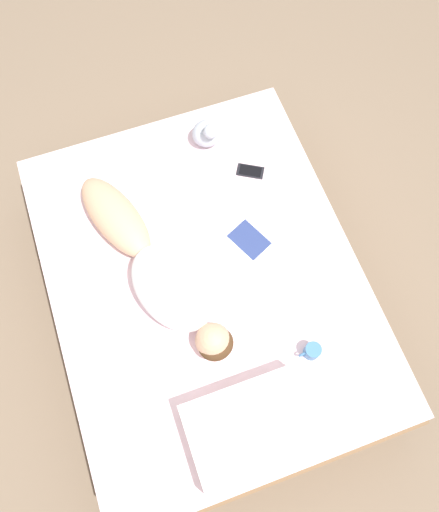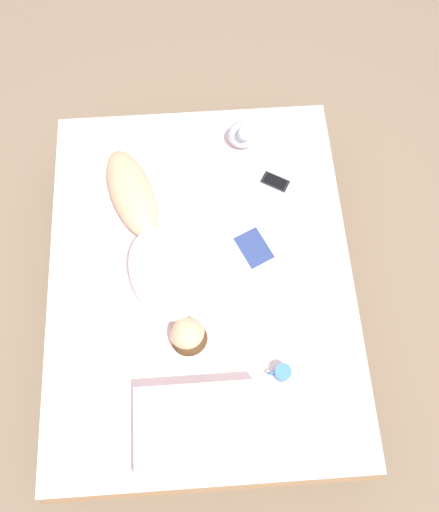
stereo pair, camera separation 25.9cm
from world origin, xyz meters
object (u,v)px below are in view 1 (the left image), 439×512
Objects in this scene: person at (158,271)px; open_magazine at (263,227)px; cell_phone at (250,171)px; coffee_mug at (312,351)px.

person is 0.62m from open_magazine.
open_magazine is 0.36m from cell_phone.
person is 0.86m from coffee_mug.
cell_phone is (-0.09, -1.06, -0.04)m from coffee_mug.
coffee_mug reaches higher than open_magazine.
open_magazine and cell_phone have the same top height.
coffee_mug is 0.66× the size of cell_phone.
open_magazine is at bearing -92.00° from coffee_mug.
coffee_mug reaches higher than cell_phone.
person is at bearing -17.15° from open_magazine.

